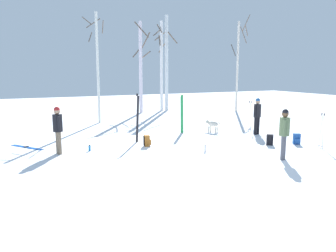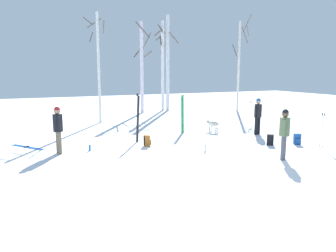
% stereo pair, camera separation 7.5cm
% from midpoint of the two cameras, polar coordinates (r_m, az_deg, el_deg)
% --- Properties ---
extents(ground_plane, '(60.00, 60.00, 0.00)m').
position_cam_midpoint_polar(ground_plane, '(11.20, 7.19, -5.98)').
color(ground_plane, white).
extents(person_0, '(0.50, 0.34, 1.72)m').
position_cam_midpoint_polar(person_0, '(16.07, 15.34, 2.03)').
color(person_0, black).
rests_on(person_0, ground_plane).
extents(person_1, '(0.34, 0.52, 1.72)m').
position_cam_midpoint_polar(person_1, '(12.49, -18.23, -0.16)').
color(person_1, '#72604C').
rests_on(person_1, ground_plane).
extents(person_2, '(0.40, 0.39, 1.72)m').
position_cam_midpoint_polar(person_2, '(11.76, 19.56, -0.81)').
color(person_2, '#4C4C56').
rests_on(person_2, ground_plane).
extents(dog, '(0.44, 0.84, 0.57)m').
position_cam_midpoint_polar(dog, '(16.32, 7.86, 0.29)').
color(dog, beige).
rests_on(dog, ground_plane).
extents(ski_pair_planted_0, '(0.15, 0.08, 1.85)m').
position_cam_midpoint_polar(ski_pair_planted_0, '(15.89, 2.64, 2.06)').
color(ski_pair_planted_0, green).
rests_on(ski_pair_planted_0, ground_plane).
extents(ski_pair_planted_1, '(0.24, 0.14, 2.04)m').
position_cam_midpoint_polar(ski_pair_planted_1, '(13.94, -5.06, 1.37)').
color(ski_pair_planted_1, black).
rests_on(ski_pair_planted_1, ground_plane).
extents(ski_pair_lying_0, '(1.15, 1.48, 0.05)m').
position_cam_midpoint_polar(ski_pair_lying_0, '(14.14, -22.87, -3.36)').
color(ski_pair_lying_0, blue).
rests_on(ski_pair_lying_0, ground_plane).
extents(ski_poles_0, '(0.07, 0.20, 1.37)m').
position_cam_midpoint_polar(ski_poles_0, '(14.11, 25.17, -0.55)').
color(ski_poles_0, '#B2B2BC').
rests_on(ski_poles_0, ground_plane).
extents(ski_poles_1, '(0.07, 0.23, 1.50)m').
position_cam_midpoint_polar(ski_poles_1, '(16.90, 14.14, 1.81)').
color(ski_poles_1, '#B2B2BC').
rests_on(ski_poles_1, ground_plane).
extents(backpack_0, '(0.34, 0.34, 0.44)m').
position_cam_midpoint_polar(backpack_0, '(14.01, 17.32, -2.29)').
color(backpack_0, black).
rests_on(backpack_0, ground_plane).
extents(backpack_1, '(0.32, 0.29, 0.44)m').
position_cam_midpoint_polar(backpack_1, '(13.24, -3.43, -2.55)').
color(backpack_1, '#99591E').
rests_on(backpack_1, ground_plane).
extents(backpack_2, '(0.33, 0.34, 0.44)m').
position_cam_midpoint_polar(backpack_2, '(14.52, 21.48, -2.12)').
color(backpack_2, '#1E4C99').
rests_on(backpack_2, ground_plane).
extents(water_bottle_0, '(0.07, 0.07, 0.28)m').
position_cam_midpoint_polar(water_bottle_0, '(12.36, 6.60, -3.85)').
color(water_bottle_0, silver).
rests_on(water_bottle_0, ground_plane).
extents(water_bottle_1, '(0.08, 0.08, 0.23)m').
position_cam_midpoint_polar(water_bottle_1, '(12.80, -13.14, -3.70)').
color(water_bottle_1, '#1E72BF').
rests_on(water_bottle_1, ground_plane).
extents(birch_tree_2, '(1.13, 1.20, 6.19)m').
position_cam_midpoint_polar(birch_tree_2, '(19.39, -11.78, 10.16)').
color(birch_tree_2, white).
rests_on(birch_tree_2, ground_plane).
extents(birch_tree_3, '(1.24, 1.25, 6.32)m').
position_cam_midpoint_polar(birch_tree_3, '(23.63, -4.41, 10.28)').
color(birch_tree_3, silver).
rests_on(birch_tree_3, ground_plane).
extents(birch_tree_4, '(1.03, 0.68, 6.55)m').
position_cam_midpoint_polar(birch_tree_4, '(24.97, -0.85, 10.44)').
color(birch_tree_4, white).
rests_on(birch_tree_4, ground_plane).
extents(birch_tree_5, '(1.50, 1.49, 6.96)m').
position_cam_midpoint_polar(birch_tree_5, '(24.91, 0.01, 10.95)').
color(birch_tree_5, silver).
rests_on(birch_tree_5, ground_plane).
extents(birch_tree_6, '(1.27, 1.26, 6.87)m').
position_cam_midpoint_polar(birch_tree_6, '(25.09, 12.22, 10.37)').
color(birch_tree_6, silver).
rests_on(birch_tree_6, ground_plane).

